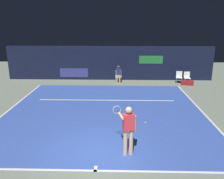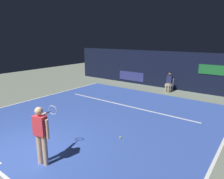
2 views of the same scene
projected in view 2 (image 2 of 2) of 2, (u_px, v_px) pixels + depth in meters
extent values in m
plane|color=gray|center=(104.00, 115.00, 9.59)|extent=(30.91, 30.91, 0.00)
cube|color=#3856B2|center=(104.00, 115.00, 9.58)|extent=(9.92, 10.03, 0.01)
cube|color=white|center=(221.00, 148.00, 6.71)|extent=(0.10, 10.03, 0.01)
cube|color=white|center=(42.00, 97.00, 12.45)|extent=(0.10, 10.03, 0.01)
cube|color=white|center=(125.00, 105.00, 10.94)|extent=(7.74, 0.10, 0.01)
cube|color=black|center=(166.00, 70.00, 14.66)|extent=(15.84, 0.30, 2.60)
cube|color=navy|center=(131.00, 76.00, 16.34)|extent=(2.20, 0.04, 0.70)
cube|color=#1E6B2D|center=(214.00, 70.00, 12.61)|extent=(1.80, 0.04, 0.60)
cylinder|color=#DBAD89|center=(45.00, 151.00, 5.73)|extent=(0.14, 0.14, 0.92)
cylinder|color=#DBAD89|center=(40.00, 149.00, 5.81)|extent=(0.14, 0.14, 0.92)
cube|color=#D8333F|center=(40.00, 125.00, 5.59)|extent=(0.40, 0.30, 0.56)
sphere|color=#DBAD89|center=(39.00, 111.00, 5.49)|extent=(0.22, 0.22, 0.22)
cylinder|color=#DBAD89|center=(40.00, 117.00, 5.83)|extent=(0.21, 0.51, 0.09)
cylinder|color=#DBAD89|center=(47.00, 129.00, 5.54)|extent=(0.09, 0.09, 0.56)
cylinder|color=black|center=(47.00, 113.00, 6.09)|extent=(0.10, 0.30, 0.03)
torus|color=#B2B2B7|center=(53.00, 110.00, 6.34)|extent=(0.30, 0.10, 0.30)
cube|color=white|center=(169.00, 85.00, 13.70)|extent=(0.45, 0.42, 0.04)
cube|color=white|center=(170.00, 81.00, 13.80)|extent=(0.42, 0.05, 0.42)
cylinder|color=#B2B2B7|center=(165.00, 88.00, 13.75)|extent=(0.03, 0.03, 0.46)
cylinder|color=#B2B2B7|center=(170.00, 89.00, 13.52)|extent=(0.03, 0.03, 0.46)
cylinder|color=#B2B2B7|center=(167.00, 87.00, 14.00)|extent=(0.03, 0.03, 0.46)
cylinder|color=#B2B2B7|center=(172.00, 88.00, 13.77)|extent=(0.03, 0.03, 0.46)
cube|color=tan|center=(168.00, 85.00, 13.63)|extent=(0.34, 0.41, 0.14)
cylinder|color=tan|center=(166.00, 89.00, 13.62)|extent=(0.11, 0.11, 0.46)
cylinder|color=tan|center=(168.00, 89.00, 13.51)|extent=(0.11, 0.11, 0.46)
cube|color=#23284C|center=(170.00, 79.00, 13.64)|extent=(0.35, 0.23, 0.52)
sphere|color=#8C6647|center=(170.00, 74.00, 13.55)|extent=(0.20, 0.20, 0.20)
cylinder|color=#141933|center=(170.00, 72.00, 13.53)|extent=(0.19, 0.19, 0.04)
sphere|color=#CCE033|center=(120.00, 137.00, 7.36)|extent=(0.07, 0.07, 0.07)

